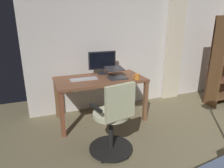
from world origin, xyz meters
name	(u,v)px	position (x,y,z in m)	size (l,w,h in m)	color
back_room_partition	(159,38)	(0.00, -2.62, 1.28)	(5.10, 0.10, 2.55)	silver
curtain_right_panel	(174,48)	(-0.32, -2.51, 1.08)	(0.37, 0.06, 2.15)	beige
desk	(100,84)	(1.41, -2.11, 0.63)	(1.42, 0.73, 0.72)	brown
office_chair	(113,121)	(1.55, -1.16, 0.45)	(0.56, 0.56, 0.96)	black
computer_monitor	(102,61)	(1.28, -2.35, 0.94)	(0.48, 0.18, 0.39)	#232328
computer_keyboard	(84,79)	(1.67, -2.11, 0.73)	(0.42, 0.12, 0.02)	#B7BCC1
laptop	(116,74)	(1.15, -2.04, 0.78)	(0.30, 0.35, 0.16)	#333338
computer_mouse	(137,76)	(0.81, -1.97, 0.74)	(0.06, 0.10, 0.04)	black
mug_coffee	(137,77)	(0.89, -1.82, 0.77)	(0.12, 0.08, 0.09)	orange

